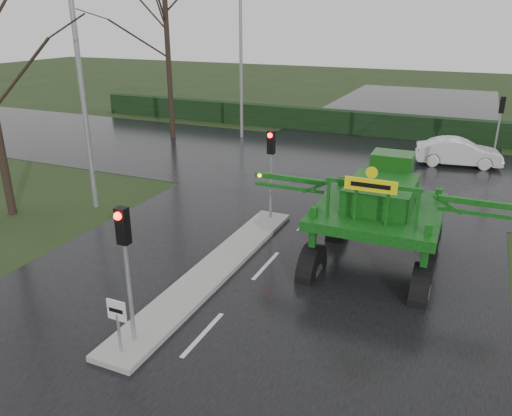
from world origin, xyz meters
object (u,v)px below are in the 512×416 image
at_px(traffic_signal_far, 501,115).
at_px(white_sedan, 457,165).
at_px(keep_left_sign, 117,318).
at_px(street_light_left_far, 245,41).
at_px(street_light_left_near, 84,57).
at_px(crop_sprayer, 316,205).
at_px(traffic_signal_near, 125,247).
at_px(traffic_signal_mid, 271,156).

relative_size(traffic_signal_far, white_sedan, 0.82).
bearing_deg(keep_left_sign, street_light_left_far, 107.78).
distance_m(keep_left_sign, street_light_left_near, 11.32).
bearing_deg(street_light_left_far, traffic_signal_far, 0.03).
height_order(street_light_left_far, crop_sprayer, street_light_left_far).
height_order(traffic_signal_near, street_light_left_near, street_light_left_near).
relative_size(keep_left_sign, street_light_left_far, 0.14).
distance_m(traffic_signal_far, street_light_left_far, 15.08).
bearing_deg(traffic_signal_mid, keep_left_sign, -90.00).
relative_size(keep_left_sign, crop_sprayer, 0.17).
height_order(street_light_left_near, white_sedan, street_light_left_near).
distance_m(traffic_signal_mid, traffic_signal_far, 14.75).
bearing_deg(keep_left_sign, traffic_signal_near, 90.00).
height_order(keep_left_sign, street_light_left_near, street_light_left_near).
bearing_deg(street_light_left_near, crop_sprayer, -9.36).
bearing_deg(traffic_signal_near, traffic_signal_mid, 90.00).
height_order(traffic_signal_far, street_light_left_near, street_light_left_near).
bearing_deg(white_sedan, street_light_left_near, 125.20).
bearing_deg(keep_left_sign, crop_sprayer, 65.23).
relative_size(traffic_signal_mid, street_light_left_far, 0.35).
relative_size(traffic_signal_near, traffic_signal_mid, 1.00).
xyz_separation_m(traffic_signal_near, street_light_left_far, (-6.89, 21.01, 3.40)).
distance_m(traffic_signal_mid, crop_sprayer, 4.14).
xyz_separation_m(traffic_signal_mid, crop_sprayer, (2.73, -3.08, -0.46)).
relative_size(traffic_signal_near, street_light_left_far, 0.35).
distance_m(street_light_left_near, street_light_left_far, 14.00).
bearing_deg(traffic_signal_far, keep_left_sign, 70.07).
bearing_deg(traffic_signal_mid, street_light_left_near, -167.79).
relative_size(traffic_signal_near, crop_sprayer, 0.44).
height_order(traffic_signal_mid, street_light_left_far, street_light_left_far).
xyz_separation_m(street_light_left_far, white_sedan, (12.97, -1.38, -5.99)).
height_order(traffic_signal_near, traffic_signal_far, same).
xyz_separation_m(keep_left_sign, street_light_left_near, (-6.89, 7.50, 4.93)).
bearing_deg(traffic_signal_far, street_light_left_near, 43.63).
height_order(traffic_signal_mid, street_light_left_near, street_light_left_near).
xyz_separation_m(street_light_left_far, crop_sprayer, (9.62, -15.59, -3.86)).
bearing_deg(traffic_signal_near, crop_sprayer, 63.28).
relative_size(keep_left_sign, traffic_signal_far, 0.38).
relative_size(keep_left_sign, street_light_left_near, 0.14).
bearing_deg(street_light_left_far, traffic_signal_near, -71.83).
bearing_deg(keep_left_sign, white_sedan, 73.20).
xyz_separation_m(traffic_signal_near, traffic_signal_far, (7.80, 21.02, 0.00)).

